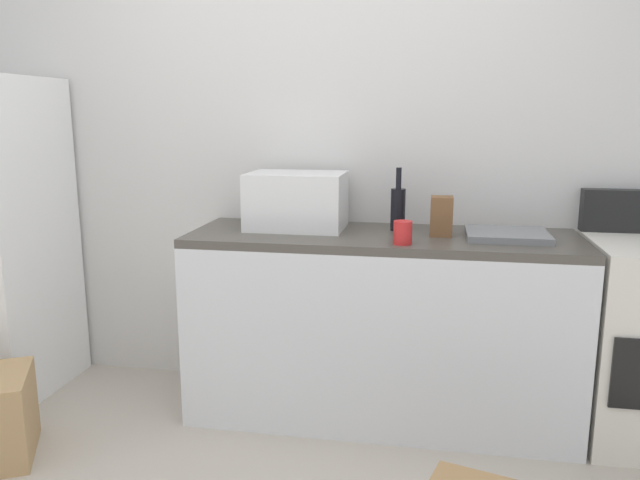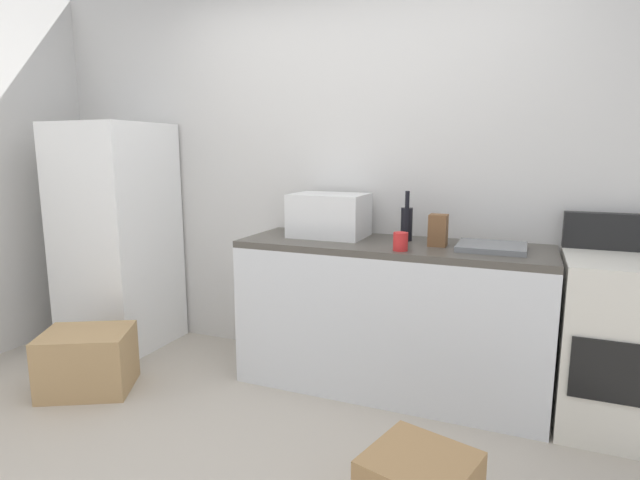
{
  "view_description": "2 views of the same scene",
  "coord_description": "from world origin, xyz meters",
  "px_view_note": "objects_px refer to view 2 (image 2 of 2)",
  "views": [
    {
      "loc": [
        0.52,
        -1.63,
        1.45
      ],
      "look_at": [
        0.04,
        0.99,
        0.91
      ],
      "focal_mm": 34.79,
      "sensor_mm": 36.0,
      "label": 1
    },
    {
      "loc": [
        1.01,
        -1.64,
        1.43
      ],
      "look_at": [
        -0.09,
        1.03,
        0.92
      ],
      "focal_mm": 28.14,
      "sensor_mm": 36.0,
      "label": 2
    }
  ],
  "objects_px": {
    "coffee_mug": "(401,242)",
    "microwave": "(329,215)",
    "refrigerator": "(117,236)",
    "knife_block": "(438,230)",
    "cardboard_box_large": "(88,361)",
    "wine_bottle": "(407,223)",
    "stove_oven": "(622,342)"
  },
  "relations": [
    {
      "from": "wine_bottle",
      "to": "coffee_mug",
      "type": "relative_size",
      "value": 3.0
    },
    {
      "from": "refrigerator",
      "to": "coffee_mug",
      "type": "xyz_separation_m",
      "value": [
        2.15,
        -0.16,
        0.14
      ]
    },
    {
      "from": "coffee_mug",
      "to": "knife_block",
      "type": "height_order",
      "value": "knife_block"
    },
    {
      "from": "refrigerator",
      "to": "stove_oven",
      "type": "distance_m",
      "value": 3.29
    },
    {
      "from": "microwave",
      "to": "knife_block",
      "type": "distance_m",
      "value": 0.69
    },
    {
      "from": "microwave",
      "to": "cardboard_box_large",
      "type": "distance_m",
      "value": 1.71
    },
    {
      "from": "refrigerator",
      "to": "coffee_mug",
      "type": "bearing_deg",
      "value": -4.21
    },
    {
      "from": "refrigerator",
      "to": "knife_block",
      "type": "distance_m",
      "value": 2.32
    },
    {
      "from": "stove_oven",
      "to": "wine_bottle",
      "type": "height_order",
      "value": "wine_bottle"
    },
    {
      "from": "knife_block",
      "to": "cardboard_box_large",
      "type": "relative_size",
      "value": 0.36
    },
    {
      "from": "wine_bottle",
      "to": "stove_oven",
      "type": "bearing_deg",
      "value": -5.12
    },
    {
      "from": "wine_bottle",
      "to": "knife_block",
      "type": "bearing_deg",
      "value": -26.03
    },
    {
      "from": "stove_oven",
      "to": "cardboard_box_large",
      "type": "xyz_separation_m",
      "value": [
        -2.89,
        -0.74,
        -0.28
      ]
    },
    {
      "from": "wine_bottle",
      "to": "knife_block",
      "type": "height_order",
      "value": "wine_bottle"
    },
    {
      "from": "coffee_mug",
      "to": "wine_bottle",
      "type": "bearing_deg",
      "value": 97.15
    },
    {
      "from": "refrigerator",
      "to": "microwave",
      "type": "distance_m",
      "value": 1.65
    },
    {
      "from": "wine_bottle",
      "to": "coffee_mug",
      "type": "xyz_separation_m",
      "value": [
        0.04,
        -0.32,
        -0.06
      ]
    },
    {
      "from": "microwave",
      "to": "wine_bottle",
      "type": "distance_m",
      "value": 0.49
    },
    {
      "from": "coffee_mug",
      "to": "knife_block",
      "type": "relative_size",
      "value": 0.56
    },
    {
      "from": "refrigerator",
      "to": "stove_oven",
      "type": "relative_size",
      "value": 1.48
    },
    {
      "from": "knife_block",
      "to": "refrigerator",
      "type": "bearing_deg",
      "value": -178.52
    },
    {
      "from": "microwave",
      "to": "cardboard_box_large",
      "type": "relative_size",
      "value": 0.92
    },
    {
      "from": "coffee_mug",
      "to": "refrigerator",
      "type": "bearing_deg",
      "value": 175.79
    },
    {
      "from": "refrigerator",
      "to": "knife_block",
      "type": "bearing_deg",
      "value": 1.48
    },
    {
      "from": "coffee_mug",
      "to": "knife_block",
      "type": "bearing_deg",
      "value": 53.22
    },
    {
      "from": "stove_oven",
      "to": "coffee_mug",
      "type": "xyz_separation_m",
      "value": [
        -1.12,
        -0.21,
        0.48
      ]
    },
    {
      "from": "microwave",
      "to": "knife_block",
      "type": "relative_size",
      "value": 2.56
    },
    {
      "from": "stove_oven",
      "to": "microwave",
      "type": "bearing_deg",
      "value": 177.45
    },
    {
      "from": "stove_oven",
      "to": "coffee_mug",
      "type": "height_order",
      "value": "stove_oven"
    },
    {
      "from": "wine_bottle",
      "to": "coffee_mug",
      "type": "distance_m",
      "value": 0.33
    },
    {
      "from": "stove_oven",
      "to": "coffee_mug",
      "type": "distance_m",
      "value": 1.24
    },
    {
      "from": "coffee_mug",
      "to": "microwave",
      "type": "bearing_deg",
      "value": 151.39
    }
  ]
}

